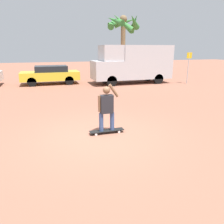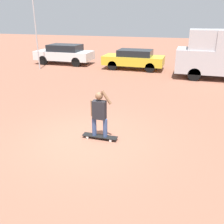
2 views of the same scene
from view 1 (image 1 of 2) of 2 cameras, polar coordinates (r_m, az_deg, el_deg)
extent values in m
plane|color=#935B47|center=(6.96, -3.50, -6.27)|extent=(80.00, 80.00, 0.00)
cube|color=black|center=(7.15, -1.37, -4.85)|extent=(1.13, 0.26, 0.02)
cylinder|color=white|center=(6.98, -4.19, -5.86)|extent=(0.08, 0.03, 0.08)
cylinder|color=white|center=(7.18, -4.58, -5.23)|extent=(0.08, 0.03, 0.08)
cylinder|color=white|center=(7.18, 1.84, -5.18)|extent=(0.08, 0.03, 0.08)
cylinder|color=white|center=(7.37, 1.29, -4.60)|extent=(0.08, 0.03, 0.08)
cylinder|color=#384C7A|center=(7.00, -2.82, -2.68)|extent=(0.14, 0.14, 0.59)
cylinder|color=#384C7A|center=(7.09, 0.03, -2.40)|extent=(0.14, 0.14, 0.59)
cube|color=#232328|center=(6.88, -1.42, 2.09)|extent=(0.40, 0.22, 0.58)
sphere|color=brown|center=(6.78, -1.45, 5.74)|extent=(0.23, 0.23, 0.23)
cylinder|color=brown|center=(6.81, -3.31, 2.21)|extent=(0.09, 0.09, 0.52)
cylinder|color=brown|center=(6.85, 0.43, 5.63)|extent=(0.34, 0.09, 0.43)
cylinder|color=black|center=(16.08, -0.12, 8.13)|extent=(0.76, 0.28, 0.76)
cylinder|color=black|center=(17.85, -1.90, 8.94)|extent=(0.76, 0.28, 0.76)
cylinder|color=black|center=(17.56, 11.95, 8.48)|extent=(0.76, 0.28, 0.76)
cylinder|color=black|center=(19.20, 9.26, 9.26)|extent=(0.76, 0.28, 0.76)
cube|color=#BCBCC1|center=(16.86, -1.37, 10.87)|extent=(2.15, 2.14, 1.39)
cube|color=black|center=(16.72, -2.83, 11.77)|extent=(0.04, 1.82, 0.69)
cube|color=#BCBCC1|center=(17.89, 8.35, 12.85)|extent=(3.99, 2.14, 2.52)
cube|color=#BCBCC1|center=(16.87, -0.31, 15.17)|extent=(1.50, 1.97, 1.13)
cylinder|color=black|center=(16.93, -20.22, 7.38)|extent=(0.66, 0.22, 0.66)
cylinder|color=black|center=(18.51, -20.02, 8.08)|extent=(0.66, 0.22, 0.66)
cylinder|color=black|center=(17.00, -11.11, 8.10)|extent=(0.66, 0.22, 0.66)
cylinder|color=black|center=(18.58, -11.67, 8.75)|extent=(0.66, 0.22, 0.66)
cube|color=gold|center=(17.66, -15.83, 9.12)|extent=(4.32, 1.82, 0.62)
cube|color=black|center=(17.61, -15.61, 10.85)|extent=(2.38, 1.60, 0.43)
cylinder|color=brown|center=(25.53, 2.89, 16.71)|extent=(0.51, 0.51, 5.71)
sphere|color=brown|center=(25.71, 2.99, 23.08)|extent=(0.81, 0.81, 0.81)
cone|color=#387F38|center=(25.99, 5.76, 22.00)|extent=(0.89, 2.40, 1.98)
cone|color=#387F38|center=(26.88, 3.37, 22.37)|extent=(2.54, 1.78, 1.29)
cone|color=#387F38|center=(26.75, 1.66, 22.33)|extent=(2.58, 1.02, 1.42)
cone|color=#387F38|center=(25.82, 0.08, 22.33)|extent=(1.68, 2.51, 1.72)
cone|color=#387F38|center=(24.87, 0.79, 22.82)|extent=(1.63, 2.57, 1.39)
cone|color=#387F38|center=(24.45, 2.76, 22.36)|extent=(2.39, 1.56, 2.05)
cone|color=#387F38|center=(25.34, 5.80, 22.46)|extent=(2.05, 2.39, 1.59)
cylinder|color=#B7B7BC|center=(18.18, 19.24, 10.73)|extent=(0.06, 0.06, 2.37)
cube|color=gold|center=(18.12, 19.56, 13.75)|extent=(0.44, 0.02, 0.44)
camera|label=2|loc=(4.37, 80.65, 16.49)|focal=40.00mm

